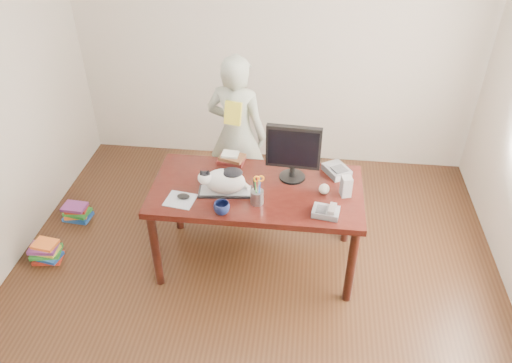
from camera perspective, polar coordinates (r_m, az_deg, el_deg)
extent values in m
plane|color=black|center=(3.87, -0.98, -15.12)|extent=(4.50, 4.50, 0.00)
plane|color=white|center=(4.96, 2.37, 16.29)|extent=(4.00, 0.00, 4.00)
cube|color=black|center=(3.79, 0.09, -1.09)|extent=(1.60, 0.80, 0.05)
cylinder|color=black|center=(3.92, -11.41, -7.68)|extent=(0.07, 0.07, 0.70)
cylinder|color=black|center=(3.79, 10.82, -9.49)|extent=(0.07, 0.07, 0.70)
cylinder|color=black|center=(4.41, -9.00, -1.68)|extent=(0.07, 0.07, 0.70)
cylinder|color=black|center=(4.29, 10.48, -3.07)|extent=(0.07, 0.07, 0.70)
cube|color=black|center=(4.28, 0.64, -1.71)|extent=(1.45, 0.03, 0.50)
cube|color=black|center=(3.74, -3.51, -1.17)|extent=(0.41, 0.19, 0.02)
cube|color=silver|center=(3.73, -3.51, -1.02)|extent=(0.38, 0.16, 0.00)
ellipsoid|color=white|center=(3.68, -3.56, 0.03)|extent=(0.32, 0.21, 0.19)
ellipsoid|color=white|center=(3.66, -5.82, 0.41)|extent=(0.12, 0.11, 0.10)
ellipsoid|color=black|center=(3.64, -5.85, 0.84)|extent=(0.08, 0.08, 0.04)
cone|color=black|center=(3.62, -6.28, 1.08)|extent=(0.06, 0.05, 0.06)
cone|color=black|center=(3.61, -5.50, 1.07)|extent=(0.06, 0.05, 0.06)
ellipsoid|color=black|center=(3.63, -2.77, 1.05)|extent=(0.17, 0.14, 0.04)
cylinder|color=white|center=(3.74, -1.24, -0.37)|extent=(0.10, 0.12, 0.04)
cylinder|color=black|center=(3.90, 4.16, 0.55)|extent=(0.21, 0.21, 0.02)
cylinder|color=black|center=(3.87, 4.19, 1.20)|extent=(0.04, 0.04, 0.09)
cube|color=black|center=(3.73, 4.31, 3.95)|extent=(0.41, 0.07, 0.35)
cube|color=black|center=(3.71, 4.26, 3.75)|extent=(0.37, 0.03, 0.29)
cylinder|color=gray|center=(3.61, 0.12, -1.77)|extent=(0.12, 0.12, 0.11)
cylinder|color=black|center=(3.56, -0.21, -0.55)|extent=(0.02, 0.04, 0.16)
cylinder|color=#0B39A0|center=(3.55, 0.41, -0.72)|extent=(0.02, 0.04, 0.16)
cylinder|color=red|center=(3.57, 0.07, -0.45)|extent=(0.02, 0.04, 0.16)
cylinder|color=#167027|center=(3.54, -0.01, -0.79)|extent=(0.03, 0.03, 0.16)
cylinder|color=#AEAFB3|center=(3.54, 0.27, -0.52)|extent=(0.02, 0.02, 0.12)
cylinder|color=#AEAFB3|center=(3.55, 0.40, -0.51)|extent=(0.02, 0.03, 0.12)
torus|color=orange|center=(3.51, 0.07, 0.29)|extent=(0.05, 0.03, 0.05)
torus|color=orange|center=(3.51, 0.58, 0.34)|extent=(0.05, 0.03, 0.05)
cube|color=silver|center=(3.70, -8.64, -2.10)|extent=(0.24, 0.22, 0.00)
ellipsoid|color=black|center=(3.70, -8.30, -1.69)|extent=(0.10, 0.07, 0.04)
imported|color=#0D1437|center=(3.53, -3.93, -3.04)|extent=(0.16, 0.16, 0.09)
cube|color=slate|center=(3.55, 7.98, -3.48)|extent=(0.21, 0.16, 0.05)
cube|color=#464649|center=(3.53, 7.49, -3.16)|extent=(0.09, 0.10, 0.01)
cube|color=#AEAFB3|center=(3.54, 8.71, -3.05)|extent=(0.07, 0.16, 0.05)
cube|color=#9A9A9C|center=(3.73, 10.26, -0.54)|extent=(0.09, 0.09, 0.16)
sphere|color=silver|center=(3.74, 7.80, -0.85)|extent=(0.08, 0.08, 0.08)
cube|color=#4D1614|center=(4.08, -2.82, 2.48)|extent=(0.23, 0.18, 0.03)
cube|color=brown|center=(4.05, -2.73, 2.79)|extent=(0.22, 0.19, 0.03)
cube|color=white|center=(4.05, -2.97, 3.13)|extent=(0.14, 0.11, 0.02)
cube|color=slate|center=(3.98, 9.20, 1.27)|extent=(0.24, 0.26, 0.06)
cube|color=#464649|center=(3.94, 9.49, 1.42)|extent=(0.14, 0.14, 0.01)
imported|color=silver|center=(4.46, -2.20, 5.39)|extent=(0.61, 0.47, 1.50)
cube|color=yellow|center=(4.17, -2.65, 7.81)|extent=(0.16, 0.11, 0.20)
cube|color=#A82818|center=(4.61, -22.63, -8.06)|extent=(0.25, 0.19, 0.03)
cube|color=#1A499C|center=(4.58, -22.63, -7.85)|extent=(0.23, 0.18, 0.03)
cube|color=#29892D|center=(4.58, -22.85, -7.42)|extent=(0.27, 0.22, 0.03)
cube|color=gold|center=(4.55, -22.84, -7.22)|extent=(0.21, 0.16, 0.03)
cube|color=#733078|center=(4.53, -23.14, -6.98)|extent=(0.23, 0.17, 0.03)
cube|color=orange|center=(4.51, -22.97, -6.61)|extent=(0.21, 0.17, 0.03)
cube|color=#1A499C|center=(4.95, -19.66, -3.80)|extent=(0.25, 0.19, 0.03)
cube|color=orange|center=(4.94, -19.79, -3.46)|extent=(0.22, 0.19, 0.03)
cube|color=#29892D|center=(4.91, -19.72, -3.29)|extent=(0.24, 0.19, 0.03)
cube|color=#A82818|center=(4.90, -19.84, -2.91)|extent=(0.21, 0.16, 0.03)
cube|color=#733078|center=(4.88, -20.03, -2.73)|extent=(0.22, 0.17, 0.03)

